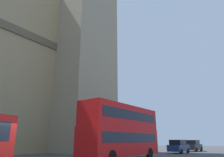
{
  "coord_description": "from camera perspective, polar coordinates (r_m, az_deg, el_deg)",
  "views": [
    {
      "loc": [
        -5.52,
        -9.54,
        1.64
      ],
      "look_at": [
        14.11,
        5.38,
        9.13
      ],
      "focal_mm": 33.24,
      "sensor_mm": 36.0,
      "label": 1
    }
  ],
  "objects": [
    {
      "name": "double_decker_bus",
      "position": [
        20.39,
        2.81,
        -13.86
      ],
      "size": [
        9.89,
        2.54,
        4.9
      ],
      "color": "red",
      "rests_on": "ground_plane"
    },
    {
      "name": "sedan_lead",
      "position": [
        33.16,
        17.84,
        -17.38
      ],
      "size": [
        4.4,
        1.86,
        1.85
      ],
      "color": "navy",
      "rests_on": "ground_plane"
    },
    {
      "name": "sedan_trailing",
      "position": [
        40.24,
        21.52,
        -16.82
      ],
      "size": [
        4.4,
        1.86,
        1.85
      ],
      "color": "black",
      "rests_on": "ground_plane"
    }
  ]
}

